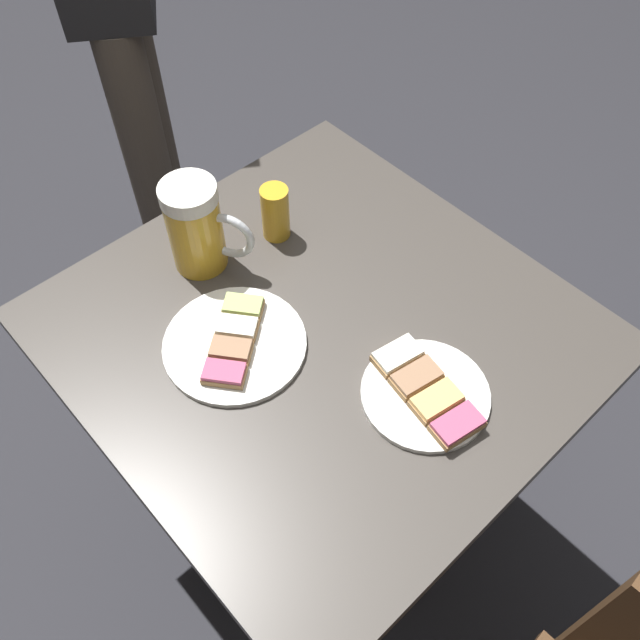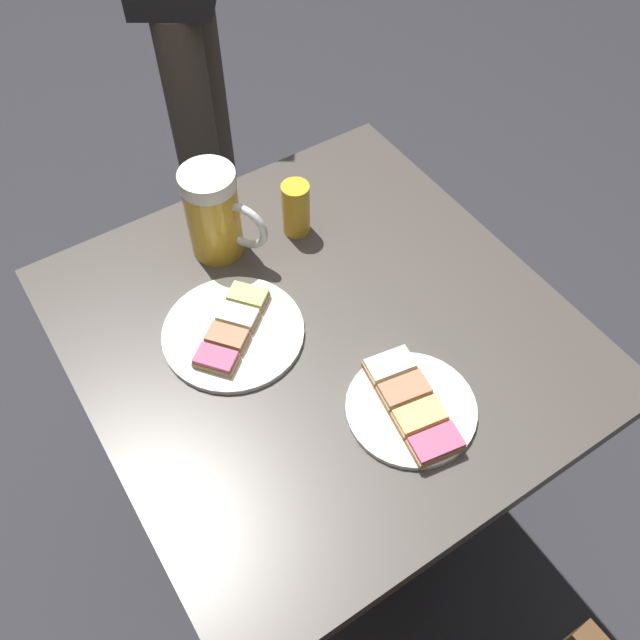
{
  "view_description": "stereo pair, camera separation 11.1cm",
  "coord_description": "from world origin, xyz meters",
  "px_view_note": "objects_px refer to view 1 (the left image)",
  "views": [
    {
      "loc": [
        0.45,
        0.49,
        1.67
      ],
      "look_at": [
        0.0,
        0.0,
        0.78
      ],
      "focal_mm": 37.92,
      "sensor_mm": 36.0,
      "label": 1
    },
    {
      "loc": [
        0.37,
        0.56,
        1.67
      ],
      "look_at": [
        0.0,
        0.0,
        0.78
      ],
      "focal_mm": 37.92,
      "sensor_mm": 36.0,
      "label": 2
    }
  ],
  "objects_px": {
    "beer_mug": "(197,227)",
    "beer_glass_small": "(275,213)",
    "plate_far": "(235,343)",
    "plate_near": "(426,392)"
  },
  "relations": [
    {
      "from": "plate_near",
      "to": "beer_glass_small",
      "type": "distance_m",
      "value": 0.43
    },
    {
      "from": "beer_glass_small",
      "to": "plate_far",
      "type": "bearing_deg",
      "value": 34.5
    },
    {
      "from": "plate_far",
      "to": "beer_mug",
      "type": "relative_size",
      "value": 1.34
    },
    {
      "from": "plate_far",
      "to": "beer_glass_small",
      "type": "distance_m",
      "value": 0.27
    },
    {
      "from": "plate_near",
      "to": "plate_far",
      "type": "height_order",
      "value": "same"
    },
    {
      "from": "beer_glass_small",
      "to": "beer_mug",
      "type": "bearing_deg",
      "value": -13.95
    },
    {
      "from": "beer_mug",
      "to": "beer_glass_small",
      "type": "relative_size",
      "value": 1.64
    },
    {
      "from": "plate_near",
      "to": "beer_glass_small",
      "type": "relative_size",
      "value": 1.9
    },
    {
      "from": "plate_near",
      "to": "beer_mug",
      "type": "relative_size",
      "value": 1.16
    },
    {
      "from": "plate_near",
      "to": "beer_glass_small",
      "type": "bearing_deg",
      "value": -97.78
    }
  ]
}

